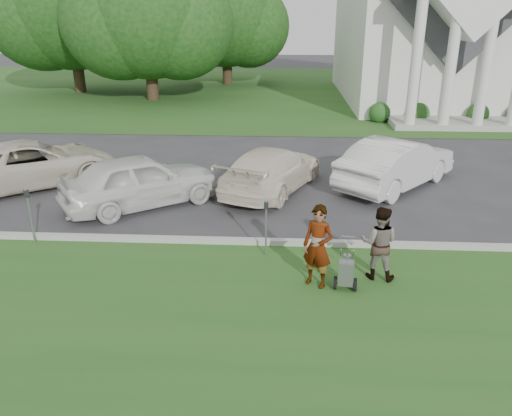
# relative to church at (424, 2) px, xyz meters

# --- Properties ---
(ground) EXTENTS (120.00, 120.00, 0.00)m
(ground) POSITION_rel_church_xyz_m (-9.00, -23.11, -5.94)
(ground) COLOR #333335
(ground) RESTS_ON ground
(grass_strip) EXTENTS (80.00, 7.00, 0.01)m
(grass_strip) POSITION_rel_church_xyz_m (-9.00, -26.11, -5.93)
(grass_strip) COLOR #25541D
(grass_strip) RESTS_ON ground
(church_lawn) EXTENTS (80.00, 30.00, 0.01)m
(church_lawn) POSITION_rel_church_xyz_m (-9.00, 3.89, -5.93)
(church_lawn) COLOR #25541D
(church_lawn) RESTS_ON ground
(curb) EXTENTS (80.00, 0.18, 0.15)m
(curb) POSITION_rel_church_xyz_m (-9.00, -22.56, -5.86)
(curb) COLOR #9E9E93
(curb) RESTS_ON ground
(church) EXTENTS (9.19, 19.00, 24.10)m
(church) POSITION_rel_church_xyz_m (0.00, 0.00, 0.00)
(church) COLOR white
(church) RESTS_ON ground
(tree_left) EXTENTS (10.63, 8.40, 9.71)m
(tree_left) POSITION_rel_church_xyz_m (-17.01, -1.13, -0.83)
(tree_left) COLOR #332316
(tree_left) RESTS_ON ground
(tree_far) EXTENTS (11.64, 9.20, 10.73)m
(tree_far) POSITION_rel_church_xyz_m (-23.01, 1.87, -0.25)
(tree_far) COLOR #332316
(tree_far) RESTS_ON ground
(tree_back) EXTENTS (9.61, 7.60, 8.89)m
(tree_back) POSITION_rel_church_xyz_m (-13.01, 6.87, -1.21)
(tree_back) COLOR #332316
(tree_back) RESTS_ON ground
(striping_cart) EXTENTS (0.50, 0.96, 0.86)m
(striping_cart) POSITION_rel_church_xyz_m (-7.14, -24.59, -5.57)
(striping_cart) COLOR black
(striping_cart) RESTS_ON ground
(person_left) EXTENTS (0.77, 0.68, 1.76)m
(person_left) POSITION_rel_church_xyz_m (-7.72, -24.45, -5.06)
(person_left) COLOR #999999
(person_left) RESTS_ON ground
(person_right) EXTENTS (0.91, 0.78, 1.61)m
(person_right) POSITION_rel_church_xyz_m (-6.42, -24.05, -5.14)
(person_right) COLOR #999999
(person_right) RESTS_ON ground
(parking_meter_near) EXTENTS (0.10, 0.09, 1.37)m
(parking_meter_near) POSITION_rel_church_xyz_m (-8.81, -23.15, -5.07)
(parking_meter_near) COLOR gray
(parking_meter_near) RESTS_ON ground
(parking_meter_far) EXTENTS (0.11, 0.10, 1.47)m
(parking_meter_far) POSITION_rel_church_xyz_m (-14.44, -22.94, -5.01)
(parking_meter_far) COLOR gray
(parking_meter_far) RESTS_ON ground
(car_a) EXTENTS (5.68, 5.14, 1.47)m
(car_a) POSITION_rel_church_xyz_m (-16.59, -18.43, -5.20)
(car_a) COLOR beige
(car_a) RESTS_ON ground
(car_b) EXTENTS (4.76, 4.16, 1.55)m
(car_b) POSITION_rel_church_xyz_m (-12.56, -20.10, -5.16)
(car_b) COLOR silver
(car_b) RESTS_ON ground
(car_c) EXTENTS (3.61, 5.15, 1.38)m
(car_c) POSITION_rel_church_xyz_m (-8.80, -18.50, -5.25)
(car_c) COLOR #F4E8CF
(car_c) RESTS_ON ground
(car_d) EXTENTS (4.48, 4.76, 1.60)m
(car_d) POSITION_rel_church_xyz_m (-4.80, -17.91, -5.14)
(car_d) COLOR silver
(car_d) RESTS_ON ground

